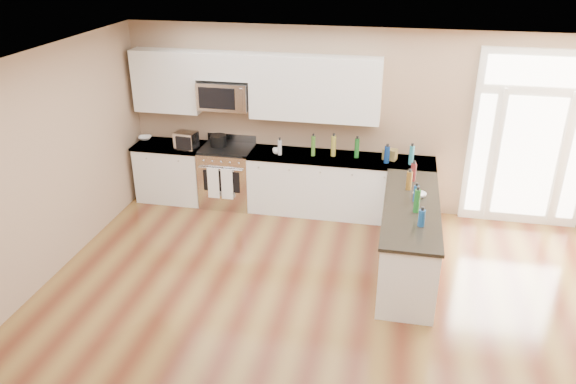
% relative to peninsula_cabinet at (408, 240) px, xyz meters
% --- Properties ---
extents(ground, '(8.00, 8.00, 0.00)m').
position_rel_peninsula_cabinet_xyz_m(ground, '(-0.93, -2.24, -0.43)').
color(ground, '#5A2A19').
extents(room_shell, '(8.00, 8.00, 8.00)m').
position_rel_peninsula_cabinet_xyz_m(room_shell, '(-0.93, -2.24, 1.27)').
color(room_shell, '#9C7F63').
rests_on(room_shell, ground).
extents(back_cabinet_left, '(1.10, 0.66, 0.94)m').
position_rel_peninsula_cabinet_xyz_m(back_cabinet_left, '(-3.80, 1.45, 0.00)').
color(back_cabinet_left, silver).
rests_on(back_cabinet_left, ground).
extents(back_cabinet_right, '(2.85, 0.66, 0.94)m').
position_rel_peninsula_cabinet_xyz_m(back_cabinet_right, '(-1.08, 1.45, 0.00)').
color(back_cabinet_right, silver).
rests_on(back_cabinet_right, ground).
extents(peninsula_cabinet, '(0.69, 2.32, 0.94)m').
position_rel_peninsula_cabinet_xyz_m(peninsula_cabinet, '(0.00, 0.00, 0.00)').
color(peninsula_cabinet, silver).
rests_on(peninsula_cabinet, ground).
extents(upper_cabinet_left, '(1.04, 0.33, 0.95)m').
position_rel_peninsula_cabinet_xyz_m(upper_cabinet_left, '(-3.81, 1.59, 1.49)').
color(upper_cabinet_left, silver).
rests_on(upper_cabinet_left, room_shell).
extents(upper_cabinet_right, '(1.94, 0.33, 0.95)m').
position_rel_peninsula_cabinet_xyz_m(upper_cabinet_right, '(-1.50, 1.59, 1.49)').
color(upper_cabinet_right, silver).
rests_on(upper_cabinet_right, room_shell).
extents(upper_cabinet_short, '(0.82, 0.33, 0.40)m').
position_rel_peninsula_cabinet_xyz_m(upper_cabinet_short, '(-2.88, 1.59, 1.77)').
color(upper_cabinet_short, silver).
rests_on(upper_cabinet_short, room_shell).
extents(microwave, '(0.78, 0.41, 0.42)m').
position_rel_peninsula_cabinet_xyz_m(microwave, '(-2.88, 1.56, 1.33)').
color(microwave, silver).
rests_on(microwave, room_shell).
extents(entry_door, '(1.70, 0.10, 2.60)m').
position_rel_peninsula_cabinet_xyz_m(entry_door, '(1.62, 1.71, 0.87)').
color(entry_door, white).
rests_on(entry_door, ground).
extents(kitchen_range, '(0.80, 0.71, 1.08)m').
position_rel_peninsula_cabinet_xyz_m(kitchen_range, '(-2.85, 1.45, 0.04)').
color(kitchen_range, silver).
rests_on(kitchen_range, ground).
extents(stockpot, '(0.32, 0.32, 0.19)m').
position_rel_peninsula_cabinet_xyz_m(stockpot, '(-3.00, 1.51, 0.61)').
color(stockpot, black).
rests_on(stockpot, kitchen_range).
extents(toaster_oven, '(0.35, 0.29, 0.27)m').
position_rel_peninsula_cabinet_xyz_m(toaster_oven, '(-3.45, 1.31, 0.64)').
color(toaster_oven, silver).
rests_on(toaster_oven, back_cabinet_left).
extents(cardboard_box, '(0.23, 0.19, 0.16)m').
position_rel_peninsula_cabinet_xyz_m(cardboard_box, '(-0.33, 1.50, 0.59)').
color(cardboard_box, brown).
rests_on(cardboard_box, back_cabinet_right).
extents(bowl_left, '(0.26, 0.26, 0.05)m').
position_rel_peninsula_cabinet_xyz_m(bowl_left, '(-4.28, 1.59, 0.53)').
color(bowl_left, white).
rests_on(bowl_left, back_cabinet_left).
extents(bowl_peninsula, '(0.17, 0.17, 0.05)m').
position_rel_peninsula_cabinet_xyz_m(bowl_peninsula, '(0.09, 0.26, 0.53)').
color(bowl_peninsula, white).
rests_on(bowl_peninsula, peninsula_cabinet).
extents(cup_counter, '(0.13, 0.13, 0.09)m').
position_rel_peninsula_cabinet_xyz_m(cup_counter, '(-2.04, 1.39, 0.55)').
color(cup_counter, white).
rests_on(cup_counter, back_cabinet_right).
extents(counter_bottles, '(2.15, 2.09, 0.31)m').
position_rel_peninsula_cabinet_xyz_m(counter_bottles, '(-0.48, 0.84, 0.64)').
color(counter_bottles, '#19591E').
rests_on(counter_bottles, back_cabinet_right).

